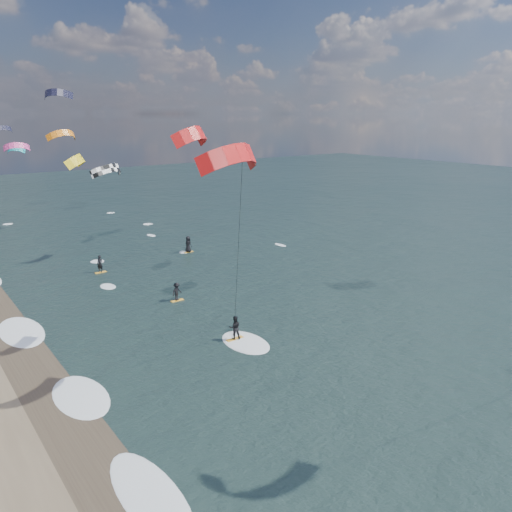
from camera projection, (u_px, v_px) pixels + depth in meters
ground at (438, 466)px, 21.85m from camera, size 260.00×260.00×0.00m
wet_sand_strip at (89, 454)px, 22.61m from camera, size 3.00×240.00×0.00m
kitesurfer_near_b at (242, 225)px, 26.97m from camera, size 7.05×8.56×14.08m
far_kitesurfers at (167, 264)px, 48.35m from camera, size 11.62×13.53×1.83m
bg_kite_field at (53, 137)px, 60.86m from camera, size 8.14×77.70×9.01m
shoreline_surf at (81, 399)px, 26.96m from camera, size 2.40×79.40×0.11m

